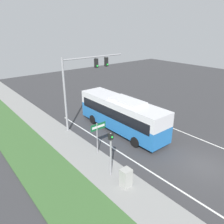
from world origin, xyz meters
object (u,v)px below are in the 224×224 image
Objects in this scene: signal_gantry at (83,77)px; utility_cabinet at (126,178)px; pedestrian_signal at (111,148)px; street_sign at (98,132)px; bus at (121,113)px.

signal_gantry reaches higher than utility_cabinet.
pedestrian_signal is (-3.06, -8.00, -2.90)m from signal_gantry.
bus is at bearing 24.86° from street_sign.
signal_gantry is (-2.22, 3.17, 3.26)m from bus.
bus is 7.16m from pedestrian_signal.
street_sign is at bearing 76.93° from utility_cabinet.
bus is 3.07× the size of pedestrian_signal.
bus is at bearing -55.07° from signal_gantry.
pedestrian_signal is at bearing -137.55° from bus.
bus reaches higher than utility_cabinet.
pedestrian_signal is 2.62× the size of utility_cabinet.
bus is 8.33m from utility_cabinet.
pedestrian_signal is at bearing 89.89° from utility_cabinet.
signal_gantry is at bearing 69.05° from pedestrian_signal.
signal_gantry is at bearing 68.29° from street_sign.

